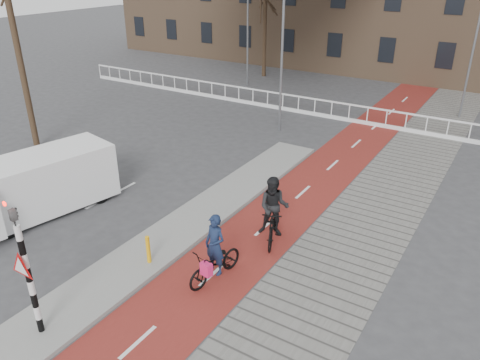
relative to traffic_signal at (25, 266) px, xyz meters
The scene contains 15 objects.
ground 2.90m from the traffic_signal, 73.47° to the left, with size 120.00×120.00×0.00m, color #38383A.
bike_lane 12.36m from the traffic_signal, 80.09° to the left, with size 2.50×60.00×0.01m, color maroon.
sidewalk 13.13m from the traffic_signal, 67.82° to the left, with size 3.00×60.00×0.01m, color slate.
curb_island 6.32m from the traffic_signal, 90.95° to the left, with size 1.80×16.00×0.12m, color gray.
traffic_signal is the anchor object (origin of this frame).
bollard 3.74m from the traffic_signal, 84.93° to the left, with size 0.12×0.12×0.85m, color #EBA50D.
cyclist_near 4.73m from the traffic_signal, 59.57° to the left, with size 0.97×2.00×1.99m.
cyclist_far 7.10m from the traffic_signal, 67.25° to the left, with size 1.27×2.12×2.17m.
van 6.42m from the traffic_signal, 141.26° to the left, with size 2.90×5.11×2.07m.
railing 19.60m from the traffic_signal, 103.02° to the left, with size 28.00×0.10×0.99m.
tree_left 13.22m from the traffic_signal, 143.72° to the left, with size 0.27×0.27×8.55m, color #2F2214.
tree_mid 27.37m from the traffic_signal, 108.22° to the left, with size 0.29×0.29×6.64m, color #2F2214.
streetlight_near 15.95m from the traffic_signal, 96.87° to the left, with size 0.12×0.12×7.80m, color slate.
streetlight_left 24.52m from the traffic_signal, 109.61° to the left, with size 0.12×0.12×7.94m, color slate.
streetlight_right 23.75m from the traffic_signal, 76.39° to the left, with size 0.12×0.12×7.24m, color slate.
Camera 1 is at (7.81, -6.66, 8.08)m, focal length 35.00 mm.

